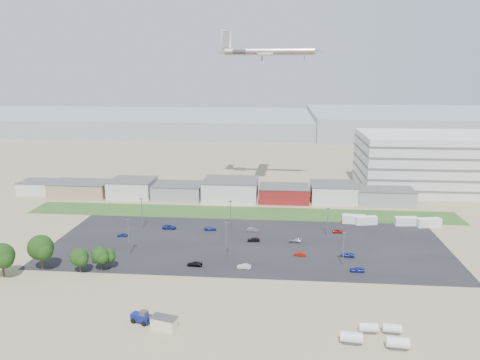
# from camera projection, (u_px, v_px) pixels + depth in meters

# --- Properties ---
(ground) EXTENTS (700.00, 700.00, 0.00)m
(ground) POSITION_uv_depth(u_px,v_px,m) (224.00, 270.00, 124.89)
(ground) COLOR #7E7150
(ground) RESTS_ON ground
(parking_lot) EXTENTS (120.00, 50.00, 0.01)m
(parking_lot) POSITION_uv_depth(u_px,v_px,m) (248.00, 244.00, 143.85)
(parking_lot) COLOR black
(parking_lot) RESTS_ON ground
(grass_strip) EXTENTS (160.00, 16.00, 0.02)m
(grass_strip) POSITION_uv_depth(u_px,v_px,m) (241.00, 213.00, 175.33)
(grass_strip) COLOR #2A4D1D
(grass_strip) RESTS_ON ground
(hills_backdrop) EXTENTS (700.00, 200.00, 9.00)m
(hills_backdrop) POSITION_uv_depth(u_px,v_px,m) (310.00, 125.00, 425.93)
(hills_backdrop) COLOR gray
(hills_backdrop) RESTS_ON ground
(building_row) EXTENTS (170.00, 20.00, 8.00)m
(building_row) POSITION_uv_depth(u_px,v_px,m) (205.00, 189.00, 194.34)
(building_row) COLOR silver
(building_row) RESTS_ON ground
(parking_garage) EXTENTS (80.00, 40.00, 25.00)m
(parking_garage) POSITION_uv_depth(u_px,v_px,m) (453.00, 162.00, 206.32)
(parking_garage) COLOR silver
(parking_garage) RESTS_ON ground
(portable_shed) EXTENTS (5.81, 3.99, 2.67)m
(portable_shed) POSITION_uv_depth(u_px,v_px,m) (164.00, 323.00, 95.99)
(portable_shed) COLOR beige
(portable_shed) RESTS_ON ground
(telehandler) EXTENTS (7.29, 4.50, 2.88)m
(telehandler) POSITION_uv_depth(u_px,v_px,m) (141.00, 316.00, 98.28)
(telehandler) COLOR #0B145C
(telehandler) RESTS_ON ground
(storage_tank_nw) EXTENTS (3.79, 1.94, 2.26)m
(storage_tank_nw) POSITION_uv_depth(u_px,v_px,m) (368.00, 327.00, 94.62)
(storage_tank_nw) COLOR silver
(storage_tank_nw) RESTS_ON ground
(storage_tank_ne) EXTENTS (3.81, 2.17, 2.19)m
(storage_tank_ne) POSITION_uv_depth(u_px,v_px,m) (392.00, 328.00, 94.39)
(storage_tank_ne) COLOR silver
(storage_tank_ne) RESTS_ON ground
(storage_tank_sw) EXTENTS (4.47, 2.57, 2.56)m
(storage_tank_sw) POSITION_uv_depth(u_px,v_px,m) (351.00, 337.00, 90.89)
(storage_tank_sw) COLOR silver
(storage_tank_sw) RESTS_ON ground
(storage_tank_se) EXTENTS (4.38, 2.44, 2.54)m
(storage_tank_se) POSITION_uv_depth(u_px,v_px,m) (398.00, 343.00, 89.10)
(storage_tank_se) COLOR silver
(storage_tank_se) RESTS_ON ground
(box_trailer_a) EXTENTS (8.13, 3.08, 2.99)m
(box_trailer_a) POSITION_uv_depth(u_px,v_px,m) (354.00, 219.00, 162.84)
(box_trailer_a) COLOR silver
(box_trailer_a) RESTS_ON ground
(box_trailer_b) EXTENTS (7.77, 3.70, 2.80)m
(box_trailer_b) POSITION_uv_depth(u_px,v_px,m) (366.00, 220.00, 161.73)
(box_trailer_b) COLOR silver
(box_trailer_b) RESTS_ON ground
(box_trailer_c) EXTENTS (7.90, 3.19, 2.88)m
(box_trailer_c) POSITION_uv_depth(u_px,v_px,m) (406.00, 221.00, 160.83)
(box_trailer_c) COLOR silver
(box_trailer_c) RESTS_ON ground
(box_trailer_d) EXTENTS (8.35, 3.86, 3.01)m
(box_trailer_d) POSITION_uv_depth(u_px,v_px,m) (429.00, 223.00, 159.03)
(box_trailer_d) COLOR silver
(box_trailer_d) RESTS_ON ground
(tree_far_left) EXTENTS (6.92, 6.92, 10.37)m
(tree_far_left) POSITION_uv_depth(u_px,v_px,m) (2.00, 258.00, 119.17)
(tree_far_left) COLOR black
(tree_far_left) RESTS_ON ground
(tree_left) EXTENTS (7.20, 7.20, 10.80)m
(tree_left) POSITION_uv_depth(u_px,v_px,m) (41.00, 250.00, 124.13)
(tree_left) COLOR black
(tree_left) RESTS_ON ground
(tree_mid) EXTENTS (5.10, 5.10, 7.65)m
(tree_mid) POSITION_uv_depth(u_px,v_px,m) (79.00, 259.00, 122.36)
(tree_mid) COLOR black
(tree_mid) RESTS_ON ground
(tree_right) EXTENTS (4.95, 4.95, 7.43)m
(tree_right) POSITION_uv_depth(u_px,v_px,m) (100.00, 257.00, 123.92)
(tree_right) COLOR black
(tree_right) RESTS_ON ground
(tree_near) EXTENTS (4.13, 4.13, 6.19)m
(tree_near) POSITION_uv_depth(u_px,v_px,m) (108.00, 257.00, 125.54)
(tree_near) COLOR black
(tree_near) RESTS_ON ground
(lightpole_front_l) EXTENTS (1.25, 0.52, 10.63)m
(lightpole_front_l) POSITION_uv_depth(u_px,v_px,m) (129.00, 237.00, 134.21)
(lightpole_front_l) COLOR slate
(lightpole_front_l) RESTS_ON ground
(lightpole_front_m) EXTENTS (1.27, 0.53, 10.80)m
(lightpole_front_m) POSITION_uv_depth(u_px,v_px,m) (226.00, 241.00, 130.81)
(lightpole_front_m) COLOR slate
(lightpole_front_m) RESTS_ON ground
(lightpole_front_r) EXTENTS (1.11, 0.46, 9.39)m
(lightpole_front_r) POSITION_uv_depth(u_px,v_px,m) (343.00, 249.00, 127.01)
(lightpole_front_r) COLOR slate
(lightpole_front_r) RESTS_ON ground
(lightpole_back_l) EXTENTS (1.22, 0.51, 10.35)m
(lightpole_back_l) POSITION_uv_depth(u_px,v_px,m) (142.00, 213.00, 157.05)
(lightpole_back_l) COLOR slate
(lightpole_back_l) RESTS_ON ground
(lightpole_back_m) EXTENTS (1.23, 0.51, 10.41)m
(lightpole_back_m) POSITION_uv_depth(u_px,v_px,m) (230.00, 216.00, 153.98)
(lightpole_back_m) COLOR slate
(lightpole_back_m) RESTS_ON ground
(lightpole_back_r) EXTENTS (1.11, 0.46, 9.40)m
(lightpole_back_r) POSITION_uv_depth(u_px,v_px,m) (328.00, 222.00, 149.19)
(lightpole_back_r) COLOR slate
(lightpole_back_r) RESTS_ON ground
(airliner) EXTENTS (48.02, 33.62, 13.87)m
(airliner) POSITION_uv_depth(u_px,v_px,m) (269.00, 52.00, 200.51)
(airliner) COLOR silver
(parked_car_0) EXTENTS (4.12, 2.32, 1.09)m
(parked_car_0) POSITION_uv_depth(u_px,v_px,m) (347.00, 255.00, 133.60)
(parked_car_0) COLOR navy
(parked_car_0) RESTS_ON ground
(parked_car_1) EXTENTS (3.74, 1.69, 1.19)m
(parked_car_1) POSITION_uv_depth(u_px,v_px,m) (300.00, 254.00, 134.16)
(parked_car_1) COLOR maroon
(parked_car_1) RESTS_ON ground
(parked_car_2) EXTENTS (3.83, 1.58, 1.30)m
(parked_car_2) POSITION_uv_depth(u_px,v_px,m) (357.00, 270.00, 123.45)
(parked_car_2) COLOR navy
(parked_car_2) RESTS_ON ground
(parked_car_3) EXTENTS (4.30, 2.03, 1.21)m
(parked_car_3) POSITION_uv_depth(u_px,v_px,m) (195.00, 264.00, 127.16)
(parked_car_3) COLOR black
(parked_car_3) RESTS_ON ground
(parked_car_5) EXTENTS (3.38, 1.63, 1.11)m
(parked_car_5) POSITION_uv_depth(u_px,v_px,m) (122.00, 235.00, 149.95)
(parked_car_5) COLOR navy
(parked_car_5) RESTS_ON ground
(parked_car_6) EXTENTS (4.12, 2.06, 1.15)m
(parked_car_6) POSITION_uv_depth(u_px,v_px,m) (210.00, 229.00, 155.87)
(parked_car_6) COLOR navy
(parked_car_6) RESTS_ON ground
(parked_car_7) EXTENTS (3.95, 1.73, 1.26)m
(parked_car_7) POSITION_uv_depth(u_px,v_px,m) (254.00, 240.00, 145.42)
(parked_car_7) COLOR black
(parked_car_7) RESTS_ON ground
(parked_car_8) EXTENTS (3.76, 1.78, 1.24)m
(parked_car_8) POSITION_uv_depth(u_px,v_px,m) (338.00, 231.00, 153.28)
(parked_car_8) COLOR maroon
(parked_car_8) RESTS_ON ground
(parked_car_9) EXTENTS (4.76, 2.29, 1.31)m
(parked_car_9) POSITION_uv_depth(u_px,v_px,m) (169.00, 227.00, 157.16)
(parked_car_9) COLOR navy
(parked_car_9) RESTS_ON ground
(parked_car_10) EXTENTS (4.04, 1.68, 1.17)m
(parked_car_10) POSITION_uv_depth(u_px,v_px,m) (100.00, 260.00, 129.61)
(parked_car_10) COLOR #595B5E
(parked_car_10) RESTS_ON ground
(parked_car_11) EXTENTS (4.00, 1.66, 1.29)m
(parked_car_11) POSITION_uv_depth(u_px,v_px,m) (253.00, 230.00, 154.54)
(parked_car_11) COLOR #595B5E
(parked_car_11) RESTS_ON ground
(parked_car_12) EXTENTS (4.22, 2.07, 1.18)m
(parked_car_12) POSITION_uv_depth(u_px,v_px,m) (295.00, 240.00, 144.90)
(parked_car_12) COLOR #A5A5AA
(parked_car_12) RESTS_ON ground
(parked_car_13) EXTENTS (3.77, 1.37, 1.24)m
(parked_car_13) POSITION_uv_depth(u_px,v_px,m) (244.00, 266.00, 125.51)
(parked_car_13) COLOR silver
(parked_car_13) RESTS_ON ground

